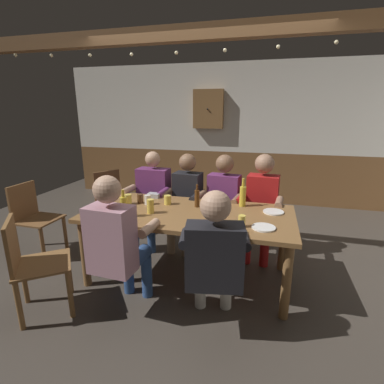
% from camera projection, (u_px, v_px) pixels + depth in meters
% --- Properties ---
extents(ground_plane, '(7.79, 7.79, 0.00)m').
position_uv_depth(ground_plane, '(189.00, 276.00, 3.15)').
color(ground_plane, '#423A33').
extents(back_wall_upper, '(6.49, 0.12, 1.60)m').
position_uv_depth(back_wall_upper, '(231.00, 108.00, 5.41)').
color(back_wall_upper, silver).
extents(back_wall_wainscot, '(6.49, 0.12, 0.96)m').
position_uv_depth(back_wall_wainscot, '(229.00, 176.00, 5.76)').
color(back_wall_wainscot, brown).
rests_on(back_wall_wainscot, ground_plane).
extents(ceiling_beam, '(5.84, 0.14, 0.16)m').
position_uv_depth(ceiling_beam, '(201.00, 32.00, 2.94)').
color(ceiling_beam, brown).
extents(dining_table, '(2.08, 0.99, 0.73)m').
position_uv_depth(dining_table, '(189.00, 220.00, 2.97)').
color(dining_table, brown).
rests_on(dining_table, ground_plane).
extents(person_0, '(0.56, 0.54, 1.22)m').
position_uv_depth(person_0, '(151.00, 194.00, 3.81)').
color(person_0, '#6B2D66').
rests_on(person_0, ground_plane).
extents(person_1, '(0.51, 0.55, 1.20)m').
position_uv_depth(person_1, '(186.00, 197.00, 3.69)').
color(person_1, black).
rests_on(person_1, ground_plane).
extents(person_2, '(0.56, 0.54, 1.21)m').
position_uv_depth(person_2, '(222.00, 199.00, 3.58)').
color(person_2, '#6B2D66').
rests_on(person_2, ground_plane).
extents(person_3, '(0.53, 0.56, 1.24)m').
position_uv_depth(person_3, '(261.00, 201.00, 3.46)').
color(person_3, '#AD1919').
rests_on(person_3, ground_plane).
extents(person_4, '(0.52, 0.55, 1.26)m').
position_uv_depth(person_4, '(117.00, 241.00, 2.39)').
color(person_4, '#B78493').
rests_on(person_4, ground_plane).
extents(person_5, '(0.60, 0.58, 1.20)m').
position_uv_depth(person_5, '(214.00, 256.00, 2.20)').
color(person_5, black).
rests_on(person_5, ground_plane).
extents(chair_empty_near_right, '(0.62, 0.62, 0.88)m').
position_uv_depth(chair_empty_near_right, '(32.00, 263.00, 2.47)').
color(chair_empty_near_right, brown).
rests_on(chair_empty_near_right, ground_plane).
extents(chair_empty_near_left, '(0.45, 0.45, 0.88)m').
position_uv_depth(chair_empty_near_left, '(33.00, 217.00, 3.54)').
color(chair_empty_near_left, brown).
rests_on(chair_empty_near_left, ground_plane).
extents(chair_empty_far_end, '(0.61, 0.61, 0.88)m').
position_uv_depth(chair_empty_far_end, '(112.00, 200.00, 4.21)').
color(chair_empty_far_end, brown).
rests_on(chair_empty_far_end, ground_plane).
extents(condiment_caddy, '(0.14, 0.10, 0.05)m').
position_uv_depth(condiment_caddy, '(154.00, 195.00, 3.43)').
color(condiment_caddy, '#B2B7BC').
rests_on(condiment_caddy, dining_table).
extents(plate_0, '(0.20, 0.20, 0.01)m').
position_uv_depth(plate_0, '(273.00, 212.00, 2.93)').
color(plate_0, white).
rests_on(plate_0, dining_table).
extents(plate_1, '(0.21, 0.21, 0.01)m').
position_uv_depth(plate_1, '(264.00, 228.00, 2.54)').
color(plate_1, white).
rests_on(plate_1, dining_table).
extents(bottle_0, '(0.07, 0.07, 0.30)m').
position_uv_depth(bottle_0, '(243.00, 196.00, 3.10)').
color(bottle_0, gold).
rests_on(bottle_0, dining_table).
extents(bottle_1, '(0.07, 0.07, 0.27)m').
position_uv_depth(bottle_1, '(124.00, 206.00, 2.79)').
color(bottle_1, gold).
rests_on(bottle_1, dining_table).
extents(bottle_2, '(0.05, 0.05, 0.25)m').
position_uv_depth(bottle_2, '(197.00, 198.00, 3.08)').
color(bottle_2, '#593314').
rests_on(bottle_2, dining_table).
extents(pint_glass_0, '(0.08, 0.08, 0.10)m').
position_uv_depth(pint_glass_0, '(168.00, 200.00, 3.17)').
color(pint_glass_0, '#E5C64C').
rests_on(pint_glass_0, dining_table).
extents(pint_glass_1, '(0.07, 0.07, 0.10)m').
position_uv_depth(pint_glass_1, '(148.00, 200.00, 3.17)').
color(pint_glass_1, white).
rests_on(pint_glass_1, dining_table).
extents(pint_glass_2, '(0.08, 0.08, 0.11)m').
position_uv_depth(pint_glass_2, '(128.00, 199.00, 3.18)').
color(pint_glass_2, '#E5C64C').
rests_on(pint_glass_2, dining_table).
extents(pint_glass_3, '(0.06, 0.06, 0.10)m').
position_uv_depth(pint_glass_3, '(140.00, 199.00, 3.22)').
color(pint_glass_3, '#4C2D19').
rests_on(pint_glass_3, dining_table).
extents(pint_glass_4, '(0.06, 0.06, 0.11)m').
position_uv_depth(pint_glass_4, '(242.00, 221.00, 2.56)').
color(pint_glass_4, '#E5C64C').
rests_on(pint_glass_4, dining_table).
extents(pint_glass_5, '(0.07, 0.07, 0.14)m').
position_uv_depth(pint_glass_5, '(150.00, 206.00, 2.90)').
color(pint_glass_5, '#E5C64C').
rests_on(pint_glass_5, dining_table).
extents(wall_dart_cabinet, '(0.56, 0.15, 0.70)m').
position_uv_depth(wall_dart_cabinet, '(208.00, 109.00, 5.40)').
color(wall_dart_cabinet, brown).
extents(string_lights, '(4.58, 0.04, 0.10)m').
position_uv_depth(string_lights, '(200.00, 49.00, 2.94)').
color(string_lights, '#F9EAB2').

